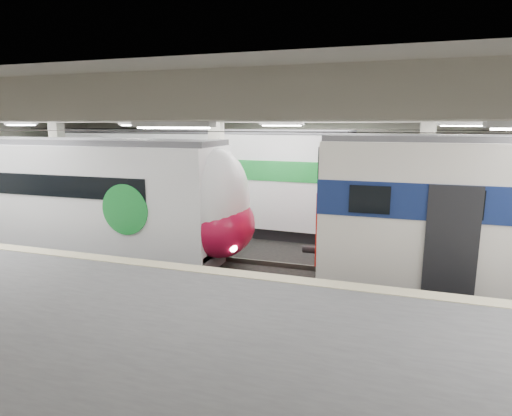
% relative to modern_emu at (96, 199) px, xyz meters
% --- Properties ---
extents(station_hall, '(36.00, 24.00, 5.75)m').
position_rel_modern_emu_xyz_m(station_hall, '(6.68, -1.74, 1.08)').
color(station_hall, black).
rests_on(station_hall, ground).
extents(modern_emu, '(13.63, 2.81, 4.40)m').
position_rel_modern_emu_xyz_m(modern_emu, '(0.00, 0.00, 0.00)').
color(modern_emu, white).
rests_on(modern_emu, ground).
extents(far_train, '(14.89, 3.75, 4.68)m').
position_rel_modern_emu_xyz_m(far_train, '(1.56, 5.50, 0.25)').
color(far_train, white).
rests_on(far_train, ground).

